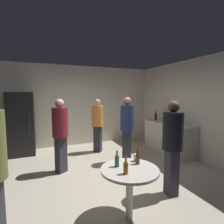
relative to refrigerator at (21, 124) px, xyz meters
The scene contains 16 objects.
ground_plane 2.98m from the refrigerator, 51.04° to the right, with size 5.20×5.20×0.10m, color #B2A893.
wall_back 1.88m from the refrigerator, 13.60° to the left, with size 5.32×0.06×2.70m, color silver.
wall_side_right 4.95m from the refrigerator, 26.52° to the right, with size 0.06×5.20×2.70m, color silver.
refrigerator is the anchor object (origin of this frame).
kitchen_counter 4.33m from the refrigerator, 19.56° to the right, with size 0.64×1.70×0.90m.
kettle 4.23m from the refrigerator, 18.53° to the right, with size 0.24×0.17×0.18m.
wine_bottle_on_counter 4.11m from the refrigerator, 11.59° to the right, with size 0.08×0.08×0.31m.
foreground_table 3.91m from the refrigerator, 65.32° to the right, with size 0.80×0.80×0.73m.
beer_bottle_amber 3.97m from the refrigerator, 67.66° to the right, with size 0.06×0.06×0.23m.
beer_bottle_brown 3.89m from the refrigerator, 62.30° to the right, with size 0.06×0.06×0.23m.
beer_bottle_green 3.73m from the refrigerator, 66.38° to the right, with size 0.06×0.06×0.23m.
plastic_cup_white 3.82m from the refrigerator, 61.09° to the right, with size 0.08×0.08×0.11m, color white.
person_in_black_shirt 4.18m from the refrigerator, 51.65° to the right, with size 0.39×0.39×1.64m.
person_in_orange_shirt 2.18m from the refrigerator, 15.81° to the right, with size 0.48×0.48×1.60m.
person_in_navy_shirt 3.04m from the refrigerator, 32.89° to the right, with size 0.47×0.47×1.67m.
person_in_maroon_shirt 1.88m from the refrigerator, 60.78° to the right, with size 0.47×0.47×1.65m.
Camera 1 is at (-1.24, -3.39, 1.75)m, focal length 28.21 mm.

